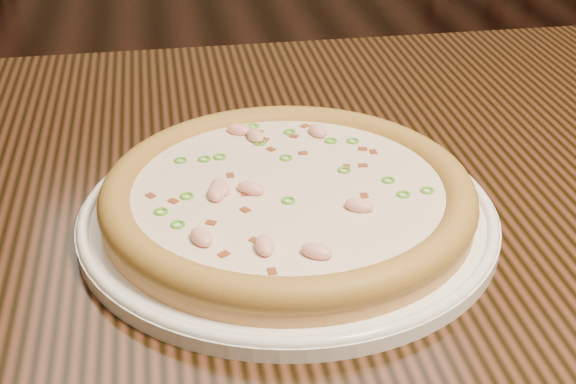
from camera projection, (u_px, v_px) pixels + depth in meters
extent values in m
cube|color=black|center=(405.00, 201.00, 0.75)|extent=(1.20, 0.80, 0.04)
cylinder|color=white|center=(288.00, 217.00, 0.68)|extent=(0.35, 0.35, 0.01)
torus|color=white|center=(288.00, 210.00, 0.67)|extent=(0.35, 0.35, 0.01)
cylinder|color=tan|center=(288.00, 201.00, 0.67)|extent=(0.31, 0.31, 0.02)
torus|color=#BA842E|center=(288.00, 192.00, 0.67)|extent=(0.31, 0.31, 0.03)
cylinder|color=beige|center=(288.00, 189.00, 0.66)|extent=(0.26, 0.26, 0.00)
ellipsoid|color=#F2B29E|center=(220.00, 187.00, 0.66)|extent=(0.02, 0.03, 0.01)
ellipsoid|color=#F2B29E|center=(239.00, 130.00, 0.75)|extent=(0.03, 0.02, 0.01)
ellipsoid|color=#F2B29E|center=(317.00, 251.00, 0.57)|extent=(0.03, 0.02, 0.01)
ellipsoid|color=#F2B29E|center=(318.00, 131.00, 0.75)|extent=(0.02, 0.03, 0.01)
ellipsoid|color=#F2B29E|center=(255.00, 136.00, 0.74)|extent=(0.02, 0.03, 0.01)
ellipsoid|color=#F2B29E|center=(201.00, 237.00, 0.59)|extent=(0.02, 0.03, 0.01)
ellipsoid|color=#F2B29E|center=(265.00, 246.00, 0.58)|extent=(0.01, 0.02, 0.01)
ellipsoid|color=#F2B29E|center=(359.00, 205.00, 0.63)|extent=(0.03, 0.02, 0.01)
ellipsoid|color=#F2B29E|center=(251.00, 188.00, 0.65)|extent=(0.03, 0.03, 0.01)
ellipsoid|color=#F2B29E|center=(216.00, 193.00, 0.65)|extent=(0.02, 0.02, 0.01)
cube|color=maroon|center=(245.00, 211.00, 0.63)|extent=(0.01, 0.01, 0.00)
cube|color=maroon|center=(271.00, 150.00, 0.72)|extent=(0.01, 0.01, 0.00)
cube|color=maroon|center=(294.00, 137.00, 0.75)|extent=(0.01, 0.01, 0.00)
cube|color=maroon|center=(363.00, 150.00, 0.72)|extent=(0.01, 0.01, 0.00)
cube|color=maroon|center=(255.00, 241.00, 0.59)|extent=(0.01, 0.01, 0.00)
cube|color=maroon|center=(224.00, 255.00, 0.58)|extent=(0.01, 0.01, 0.00)
cube|color=maroon|center=(303.00, 154.00, 0.72)|extent=(0.01, 0.01, 0.00)
cube|color=maroon|center=(259.00, 133.00, 0.75)|extent=(0.01, 0.01, 0.00)
cube|color=maroon|center=(346.00, 168.00, 0.69)|extent=(0.01, 0.01, 0.00)
cube|color=maroon|center=(364.00, 196.00, 0.65)|extent=(0.01, 0.01, 0.00)
cube|color=maroon|center=(245.00, 194.00, 0.65)|extent=(0.01, 0.01, 0.00)
cube|color=maroon|center=(363.00, 166.00, 0.70)|extent=(0.01, 0.01, 0.00)
cube|color=maroon|center=(373.00, 153.00, 0.72)|extent=(0.01, 0.01, 0.00)
cube|color=maroon|center=(272.00, 272.00, 0.56)|extent=(0.01, 0.01, 0.00)
cube|color=maroon|center=(211.00, 224.00, 0.61)|extent=(0.01, 0.01, 0.00)
cube|color=maroon|center=(261.00, 140.00, 0.74)|extent=(0.01, 0.01, 0.00)
cube|color=maroon|center=(305.00, 127.00, 0.77)|extent=(0.01, 0.01, 0.00)
cube|color=maroon|center=(173.00, 202.00, 0.64)|extent=(0.01, 0.01, 0.00)
cube|color=maroon|center=(265.00, 141.00, 0.74)|extent=(0.01, 0.01, 0.00)
cube|color=maroon|center=(151.00, 197.00, 0.65)|extent=(0.01, 0.01, 0.00)
cube|color=maroon|center=(230.00, 176.00, 0.68)|extent=(0.01, 0.01, 0.00)
torus|color=#4A9B21|center=(260.00, 143.00, 0.73)|extent=(0.02, 0.02, 0.00)
torus|color=#4A9B21|center=(161.00, 212.00, 0.63)|extent=(0.01, 0.01, 0.00)
torus|color=#4A9B21|center=(220.00, 157.00, 0.71)|extent=(0.02, 0.02, 0.00)
torus|color=#4A9B21|center=(253.00, 126.00, 0.76)|extent=(0.01, 0.01, 0.00)
torus|color=#4A9B21|center=(403.00, 195.00, 0.65)|extent=(0.01, 0.01, 0.00)
torus|color=#4A9B21|center=(331.00, 141.00, 0.74)|extent=(0.02, 0.02, 0.00)
torus|color=#4A9B21|center=(290.00, 132.00, 0.75)|extent=(0.01, 0.01, 0.00)
torus|color=#4A9B21|center=(353.00, 141.00, 0.74)|extent=(0.02, 0.02, 0.00)
torus|color=#4A9B21|center=(388.00, 180.00, 0.67)|extent=(0.02, 0.02, 0.00)
torus|color=#4A9B21|center=(318.00, 132.00, 0.75)|extent=(0.01, 0.01, 0.00)
torus|color=#4A9B21|center=(427.00, 191.00, 0.66)|extent=(0.01, 0.01, 0.00)
torus|color=#4A9B21|center=(178.00, 225.00, 0.61)|extent=(0.02, 0.02, 0.00)
torus|color=#4A9B21|center=(180.00, 160.00, 0.70)|extent=(0.02, 0.02, 0.00)
torus|color=#4A9B21|center=(204.00, 159.00, 0.71)|extent=(0.02, 0.02, 0.00)
torus|color=#4A9B21|center=(286.00, 158.00, 0.71)|extent=(0.02, 0.02, 0.00)
torus|color=#4A9B21|center=(187.00, 196.00, 0.65)|extent=(0.02, 0.02, 0.00)
torus|color=#4A9B21|center=(344.00, 170.00, 0.69)|extent=(0.02, 0.02, 0.00)
torus|color=#4A9B21|center=(288.00, 201.00, 0.64)|extent=(0.02, 0.02, 0.00)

